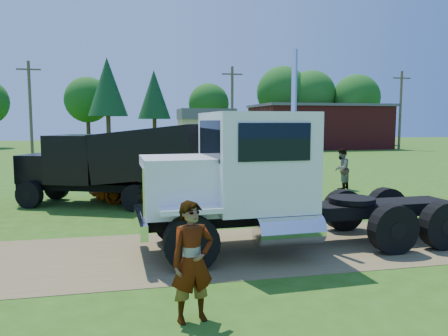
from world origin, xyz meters
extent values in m
plane|color=#2F5412|center=(0.00, 0.00, 0.00)|extent=(140.00, 140.00, 0.00)
cube|color=brown|center=(0.00, 0.00, 0.01)|extent=(120.00, 4.20, 0.01)
cube|color=black|center=(-0.27, 0.07, 0.89)|extent=(8.38, 1.39, 0.33)
cylinder|color=black|center=(-3.45, -1.25, 0.61)|extent=(1.24, 0.44, 1.22)
cylinder|color=black|center=(-3.45, -1.25, 0.61)|extent=(0.44, 0.43, 0.43)
cylinder|color=black|center=(-3.54, 1.13, 0.61)|extent=(1.24, 0.44, 1.22)
cylinder|color=black|center=(-3.54, 1.13, 0.61)|extent=(0.44, 0.43, 0.43)
cylinder|color=black|center=(1.56, -1.05, 0.61)|extent=(1.24, 0.44, 1.22)
cylinder|color=black|center=(1.56, -1.05, 0.61)|extent=(0.44, 0.43, 0.43)
cylinder|color=black|center=(1.46, 1.33, 0.61)|extent=(1.24, 0.44, 1.22)
cylinder|color=black|center=(1.46, 1.33, 0.61)|extent=(0.44, 0.43, 0.43)
cylinder|color=black|center=(3.00, -1.00, 0.61)|extent=(1.24, 0.44, 1.22)
cylinder|color=black|center=(3.00, -1.00, 0.61)|extent=(0.44, 0.43, 0.43)
cylinder|color=black|center=(2.91, 1.38, 0.61)|extent=(1.24, 0.44, 1.22)
cylinder|color=black|center=(2.91, 1.38, 0.61)|extent=(0.44, 0.43, 0.43)
cube|color=white|center=(-3.44, -0.06, 1.73)|extent=(2.08, 1.97, 1.34)
cube|color=silver|center=(-4.44, -0.10, 1.67)|extent=(0.15, 1.67, 1.11)
cube|color=silver|center=(-4.50, -0.10, 0.89)|extent=(0.27, 2.56, 0.33)
cube|color=white|center=(-1.66, 0.01, 2.28)|extent=(2.44, 2.76, 2.34)
cube|color=black|center=(-2.81, -0.03, 2.78)|extent=(0.14, 2.23, 0.95)
cube|color=black|center=(-1.61, -1.33, 2.78)|extent=(1.67, 0.11, 0.83)
cube|color=black|center=(-1.71, 1.36, 2.78)|extent=(1.67, 0.11, 0.83)
cube|color=white|center=(-3.45, -1.25, 1.34)|extent=(1.35, 0.55, 0.11)
cube|color=white|center=(-3.54, 1.13, 1.34)|extent=(1.35, 0.55, 0.11)
cylinder|color=silver|center=(-1.22, -1.25, 0.78)|extent=(1.58, 0.73, 0.67)
cylinder|color=silver|center=(-0.40, 0.67, 2.56)|extent=(0.16, 0.16, 5.12)
cylinder|color=black|center=(1.07, 0.12, 1.15)|extent=(1.27, 1.27, 0.13)
cube|color=black|center=(-5.55, 6.81, 0.72)|extent=(7.08, 3.50, 0.27)
cylinder|color=black|center=(-8.43, 6.92, 0.50)|extent=(1.04, 0.66, 1.00)
cylinder|color=black|center=(-8.43, 6.92, 0.50)|extent=(0.45, 0.44, 0.35)
cylinder|color=black|center=(-7.73, 8.69, 0.50)|extent=(1.04, 0.66, 1.00)
cylinder|color=black|center=(-7.73, 8.69, 0.50)|extent=(0.45, 0.44, 0.35)
cylinder|color=black|center=(-4.55, 5.40, 0.50)|extent=(1.04, 0.66, 1.00)
cylinder|color=black|center=(-4.55, 5.40, 0.50)|extent=(0.45, 0.44, 0.35)
cylinder|color=black|center=(-3.85, 7.17, 0.50)|extent=(1.04, 0.66, 1.00)
cylinder|color=black|center=(-3.85, 7.17, 0.50)|extent=(0.45, 0.44, 0.35)
cylinder|color=black|center=(-3.45, 4.96, 0.50)|extent=(1.04, 0.66, 1.00)
cylinder|color=black|center=(-3.45, 4.96, 0.50)|extent=(0.45, 0.44, 0.35)
cylinder|color=black|center=(-2.75, 6.74, 0.50)|extent=(1.04, 0.66, 1.00)
cylinder|color=black|center=(-2.75, 6.74, 0.50)|extent=(0.45, 0.44, 0.35)
cube|color=black|center=(-7.99, 7.78, 1.40)|extent=(2.08, 2.03, 1.09)
cube|color=silver|center=(-8.75, 8.07, 1.36)|extent=(0.57, 1.29, 0.91)
cube|color=black|center=(-6.64, 7.24, 1.81)|extent=(2.48, 2.69, 1.81)
cube|color=black|center=(-7.47, 7.57, 2.22)|extent=(0.71, 1.70, 0.72)
cube|color=black|center=(-4.03, 6.22, 2.04)|extent=(4.50, 3.48, 2.20)
imported|color=#C04F09|center=(-3.99, 8.33, 0.67)|extent=(5.23, 3.45, 1.34)
imported|color=#999999|center=(-3.76, -3.62, 0.99)|extent=(0.81, 0.62, 1.97)
imported|color=#999999|center=(5.18, 8.71, 0.98)|extent=(1.21, 1.18, 1.96)
cube|color=maroon|center=(18.00, 40.00, 2.50)|extent=(15.00, 10.00, 5.00)
cube|color=#505055|center=(18.00, 40.00, 5.15)|extent=(15.40, 10.40, 0.30)
cube|color=tan|center=(4.00, 40.00, 1.80)|extent=(6.00, 5.00, 3.60)
cube|color=#505055|center=(4.00, 40.00, 4.10)|extent=(6.20, 5.40, 1.20)
cylinder|color=#4C412B|center=(-14.00, 35.00, 4.50)|extent=(0.28, 0.28, 9.00)
cube|color=#4C412B|center=(-14.00, 35.00, 8.20)|extent=(2.20, 0.14, 0.14)
cylinder|color=#4C412B|center=(6.00, 35.00, 4.50)|extent=(0.28, 0.28, 9.00)
cube|color=#4C412B|center=(6.00, 35.00, 8.20)|extent=(2.20, 0.14, 0.14)
cylinder|color=#4C412B|center=(26.00, 35.00, 4.50)|extent=(0.28, 0.28, 9.00)
cube|color=#4C412B|center=(26.00, 35.00, 8.20)|extent=(2.20, 0.14, 0.14)
cylinder|color=#372116|center=(-10.35, 53.90, 1.69)|extent=(0.56, 0.56, 3.38)
sphere|color=#144711|center=(-10.35, 53.90, 6.28)|extent=(6.38, 6.38, 6.38)
cylinder|color=#372116|center=(-1.20, 52.41, 1.83)|extent=(0.56, 0.56, 3.67)
cone|color=#103519|center=(-1.20, 52.41, 7.03)|extent=(4.61, 4.61, 6.82)
cylinder|color=#372116|center=(6.91, 54.07, 1.59)|extent=(0.56, 0.56, 3.18)
sphere|color=#144711|center=(6.91, 54.07, 5.91)|extent=(6.00, 6.00, 6.00)
cylinder|color=#372116|center=(17.51, 51.37, 2.03)|extent=(0.56, 0.56, 4.05)
sphere|color=#144711|center=(17.51, 51.37, 7.53)|extent=(7.64, 7.64, 7.64)
cylinder|color=#372116|center=(27.28, 47.53, 1.78)|extent=(0.56, 0.56, 3.57)
sphere|color=#144711|center=(27.28, 47.53, 6.63)|extent=(6.73, 6.73, 6.73)
cylinder|color=#372116|center=(-7.34, 47.99, 2.00)|extent=(0.56, 0.56, 4.00)
cone|color=#103519|center=(-7.34, 47.99, 7.66)|extent=(5.03, 5.03, 7.43)
cylinder|color=#372116|center=(21.41, 50.00, 1.91)|extent=(0.56, 0.56, 3.81)
sphere|color=#144711|center=(21.41, 50.00, 7.08)|extent=(7.19, 7.19, 7.19)
camera|label=1|loc=(-4.70, -10.39, 3.23)|focal=35.00mm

